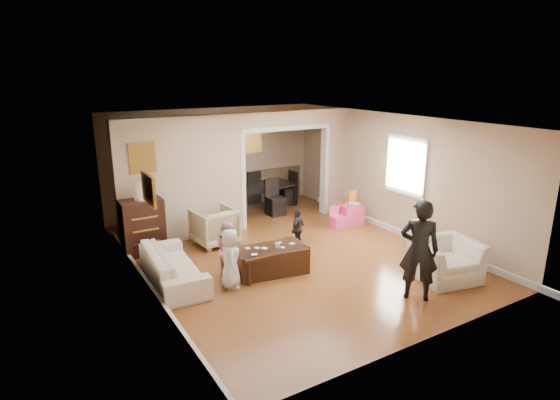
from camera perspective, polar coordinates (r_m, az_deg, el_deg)
floor at (r=8.99m, az=0.66°, el=-6.75°), size 7.00×7.00×0.00m
partition_left at (r=9.60m, az=-12.04°, el=2.52°), size 2.75×0.18×2.60m
partition_right at (r=11.40m, az=6.59°, el=4.84°), size 0.55×0.18×2.60m
partition_header at (r=10.46m, az=0.69°, el=10.20°), size 2.22×0.18×0.35m
window_pane at (r=9.91m, az=15.56°, el=4.18°), size 0.03×0.95×1.10m
framed_art_partition at (r=9.17m, az=-16.91°, el=5.09°), size 0.45×0.03×0.55m
framed_art_sofa_wall at (r=6.88m, az=-16.18°, el=1.29°), size 0.03×0.55×0.40m
framed_art_alcove at (r=11.97m, az=-3.47°, el=7.39°), size 0.45×0.03×0.55m
sofa at (r=7.98m, az=-13.29°, el=-8.01°), size 0.88×1.99×0.57m
armchair_back at (r=9.46m, az=-8.22°, el=-3.30°), size 0.88×0.91×0.76m
armchair_front at (r=8.33m, az=20.02°, el=-7.11°), size 1.21×1.11×0.68m
dresser at (r=9.21m, az=-16.85°, el=-3.25°), size 0.80×0.45×1.09m
table_lamp at (r=9.01m, az=-17.22°, el=1.12°), size 0.22×0.22×0.36m
potted_plant at (r=9.07m, az=-15.98°, el=1.04°), size 0.25×0.21×0.27m
coffee_table at (r=8.11m, az=-1.14°, el=-7.57°), size 1.33×0.82×0.47m
coffee_cup at (r=8.01m, az=-0.34°, el=-5.72°), size 0.11×0.11×0.09m
play_table at (r=10.76m, az=8.82°, el=-1.77°), size 0.55×0.55×0.46m
cereal_box at (r=10.80m, az=9.06°, el=0.40°), size 0.21×0.10×0.30m
cyan_cup at (r=10.58m, az=8.64°, el=-0.52°), size 0.08×0.08×0.08m
toy_block at (r=10.70m, az=7.98°, el=-0.40°), size 0.09×0.07×0.05m
play_bowl at (r=10.63m, az=9.50°, el=-0.58°), size 0.22×0.22×0.05m
dining_table at (r=11.82m, az=-2.17°, el=0.39°), size 1.88×1.24×0.62m
adult_person at (r=7.33m, az=17.08°, el=-6.03°), size 0.69×0.69×1.62m
child_kneel_a at (r=7.52m, az=-6.25°, el=-7.32°), size 0.47×0.57×1.01m
child_kneel_b at (r=7.96m, az=-6.63°, el=-6.10°), size 0.45×0.54×0.98m
child_toddler at (r=9.15m, az=2.24°, el=-3.59°), size 0.52×0.42×0.82m
craft_papers at (r=8.03m, az=-1.59°, el=-6.00°), size 0.93×0.41×0.00m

